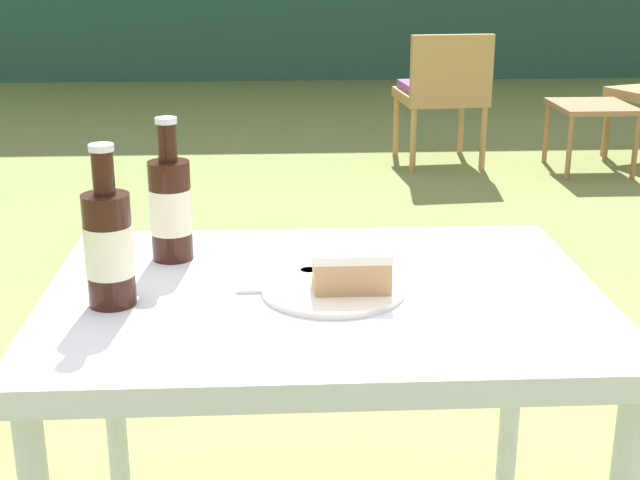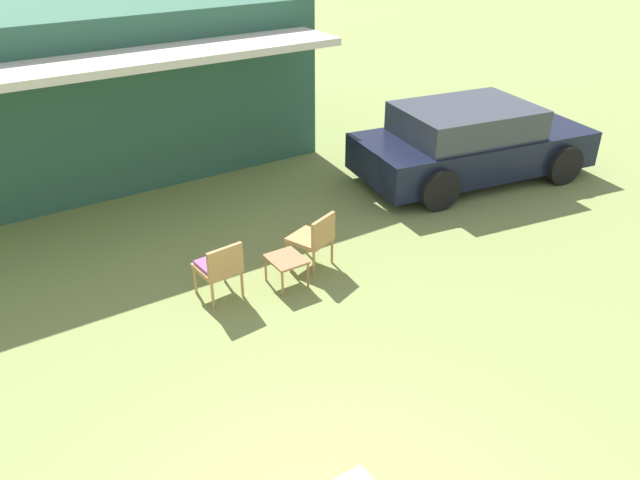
{
  "view_description": "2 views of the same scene",
  "coord_description": "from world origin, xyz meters",
  "px_view_note": "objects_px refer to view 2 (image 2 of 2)",
  "views": [
    {
      "loc": [
        -0.08,
        -1.31,
        1.27
      ],
      "look_at": [
        0.0,
        0.1,
        0.81
      ],
      "focal_mm": 50.0,
      "sensor_mm": 36.0,
      "label": 1
    },
    {
      "loc": [
        -1.61,
        -2.27,
        4.54
      ],
      "look_at": [
        1.94,
        3.2,
        0.9
      ],
      "focal_mm": 35.0,
      "sensor_mm": 36.0,
      "label": 2
    }
  ],
  "objects_px": {
    "wicker_chair_cushioned": "(219,266)",
    "wicker_chair_plain": "(314,237)",
    "garden_side_table": "(286,261)",
    "parked_car": "(470,142)"
  },
  "relations": [
    {
      "from": "parked_car",
      "to": "wicker_chair_plain",
      "type": "relative_size",
      "value": 5.54
    },
    {
      "from": "wicker_chair_cushioned",
      "to": "garden_side_table",
      "type": "xyz_separation_m",
      "value": [
        0.85,
        -0.2,
        -0.11
      ]
    },
    {
      "from": "wicker_chair_plain",
      "to": "garden_side_table",
      "type": "relative_size",
      "value": 1.61
    },
    {
      "from": "parked_car",
      "to": "garden_side_table",
      "type": "height_order",
      "value": "parked_car"
    },
    {
      "from": "garden_side_table",
      "to": "wicker_chair_plain",
      "type": "bearing_deg",
      "value": 18.59
    },
    {
      "from": "parked_car",
      "to": "wicker_chair_plain",
      "type": "bearing_deg",
      "value": -155.2
    },
    {
      "from": "garden_side_table",
      "to": "parked_car",
      "type": "bearing_deg",
      "value": 16.02
    },
    {
      "from": "wicker_chair_cushioned",
      "to": "wicker_chair_plain",
      "type": "distance_m",
      "value": 1.4
    },
    {
      "from": "parked_car",
      "to": "garden_side_table",
      "type": "bearing_deg",
      "value": -154.84
    },
    {
      "from": "parked_car",
      "to": "garden_side_table",
      "type": "xyz_separation_m",
      "value": [
        -4.57,
        -1.31,
        -0.31
      ]
    }
  ]
}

